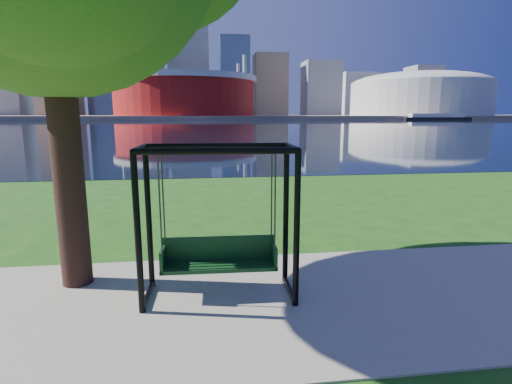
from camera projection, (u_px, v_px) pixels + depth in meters
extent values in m
plane|color=#1E5114|center=(242.00, 290.00, 6.69)|extent=(900.00, 900.00, 0.00)
cube|color=#9E937F|center=(245.00, 302.00, 6.20)|extent=(120.00, 4.00, 0.03)
cube|color=black|center=(204.00, 125.00, 105.91)|extent=(900.00, 180.00, 0.02)
cube|color=#937F60|center=(203.00, 117.00, 304.15)|extent=(900.00, 228.00, 2.00)
cylinder|color=maroon|center=(185.00, 96.00, 231.48)|extent=(80.00, 80.00, 22.00)
cylinder|color=silver|center=(184.00, 79.00, 229.66)|extent=(83.00, 83.00, 3.00)
cylinder|color=silver|center=(238.00, 90.00, 253.28)|extent=(2.00, 2.00, 32.00)
cylinder|color=silver|center=(132.00, 89.00, 244.73)|extent=(2.00, 2.00, 32.00)
cylinder|color=silver|center=(119.00, 85.00, 207.76)|extent=(2.00, 2.00, 32.00)
cylinder|color=silver|center=(245.00, 86.00, 216.32)|extent=(2.00, 2.00, 32.00)
cylinder|color=beige|center=(419.00, 99.00, 250.52)|extent=(84.00, 84.00, 20.00)
ellipsoid|color=beige|center=(420.00, 84.00, 248.79)|extent=(84.00, 84.00, 15.12)
cube|color=gray|center=(3.00, 71.00, 283.69)|extent=(28.00, 28.00, 62.00)
cube|color=#998466|center=(56.00, 51.00, 276.67)|extent=(26.00, 26.00, 88.00)
cube|color=slate|center=(109.00, 52.00, 304.21)|extent=(30.00, 24.00, 95.00)
cube|color=gray|center=(146.00, 65.00, 290.87)|extent=(24.00, 24.00, 72.00)
cube|color=silver|center=(189.00, 65.00, 323.18)|extent=(32.00, 28.00, 80.00)
cube|color=slate|center=(234.00, 77.00, 305.53)|extent=(22.00, 22.00, 58.00)
cube|color=#998466|center=(270.00, 85.00, 324.98)|extent=(26.00, 26.00, 48.00)
cube|color=gray|center=(321.00, 89.00, 321.03)|extent=(28.00, 24.00, 42.00)
cube|color=silver|center=(356.00, 94.00, 351.12)|extent=(30.00, 26.00, 36.00)
cube|color=gray|center=(422.00, 91.00, 337.78)|extent=(24.00, 24.00, 40.00)
cube|color=#998466|center=(454.00, 97.00, 358.34)|extent=(26.00, 26.00, 32.00)
cylinder|color=black|center=(138.00, 236.00, 5.65)|extent=(0.10, 0.10, 2.39)
cylinder|color=black|center=(297.00, 232.00, 5.87)|extent=(0.10, 0.10, 2.39)
cylinder|color=black|center=(149.00, 219.00, 6.56)|extent=(0.10, 0.10, 2.39)
cylinder|color=black|center=(286.00, 216.00, 6.78)|extent=(0.10, 0.10, 2.39)
cylinder|color=black|center=(217.00, 151.00, 5.53)|extent=(2.29, 0.17, 0.09)
cylinder|color=black|center=(217.00, 146.00, 6.44)|extent=(2.29, 0.17, 0.09)
cylinder|color=black|center=(139.00, 149.00, 5.88)|extent=(0.13, 0.94, 0.09)
cylinder|color=black|center=(148.00, 295.00, 6.32)|extent=(0.11, 0.94, 0.07)
cylinder|color=black|center=(292.00, 148.00, 6.09)|extent=(0.13, 0.94, 0.09)
cylinder|color=black|center=(290.00, 289.00, 6.54)|extent=(0.11, 0.94, 0.07)
cube|color=black|center=(219.00, 266.00, 6.34)|extent=(1.83, 0.53, 0.06)
cube|color=black|center=(219.00, 248.00, 6.50)|extent=(1.82, 0.12, 0.39)
cube|color=black|center=(163.00, 259.00, 6.23)|extent=(0.07, 0.47, 0.35)
cube|color=black|center=(274.00, 255.00, 6.40)|extent=(0.07, 0.47, 0.35)
cylinder|color=#313136|center=(160.00, 205.00, 5.87)|extent=(0.03, 0.03, 1.51)
cylinder|color=#313136|center=(275.00, 202.00, 6.03)|extent=(0.03, 0.03, 1.51)
cylinder|color=#313136|center=(163.00, 199.00, 6.25)|extent=(0.03, 0.03, 1.51)
cylinder|color=#313136|center=(272.00, 197.00, 6.41)|extent=(0.03, 0.03, 1.51)
cylinder|color=black|center=(65.00, 142.00, 6.44)|extent=(0.49, 0.49, 4.92)
cube|color=black|center=(436.00, 118.00, 202.84)|extent=(32.93, 14.97, 1.27)
cube|color=silver|center=(436.00, 115.00, 202.54)|extent=(26.37, 12.08, 1.91)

